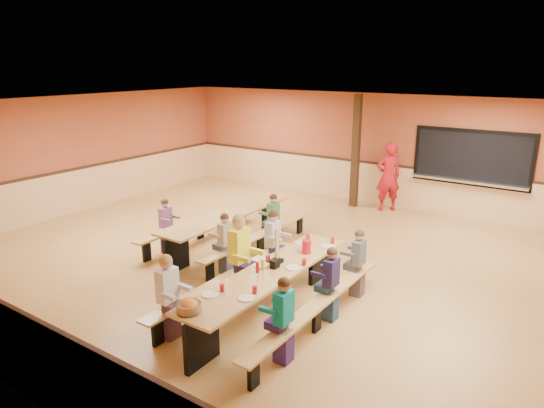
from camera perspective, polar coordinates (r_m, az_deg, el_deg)
The scene contains 23 objects.
ground at distance 9.73m, azimuth -0.51°, elevation -6.52°, with size 12.00×12.00×0.00m, color #A2773D.
room_envelope at distance 9.48m, azimuth -0.53°, elevation -2.67°, with size 12.04×10.04×3.02m.
kitchen_pass_through at distance 12.78m, azimuth 22.40°, elevation 4.78°, with size 2.78×0.28×1.38m.
structural_post at distance 13.11m, azimuth 9.83°, elevation 6.09°, with size 0.18×0.18×3.00m, color black.
cafeteria_table_main at distance 7.49m, azimuth -0.24°, elevation -9.42°, with size 1.91×3.70×0.74m.
cafeteria_table_second at distance 10.28m, azimuth -5.13°, elevation -2.18°, with size 1.91×3.70×0.74m.
seated_child_white_left at distance 7.04m, azimuth -12.12°, elevation -10.71°, with size 0.39×0.32×1.24m, color white, non-canonical shape.
seated_adult_yellow at distance 8.09m, azimuth -3.84°, elevation -6.09°, with size 0.46×0.37×1.39m, color #FBFF2B, non-canonical shape.
seated_child_grey_left at distance 8.87m, azimuth 0.10°, elevation -4.65°, with size 0.37×0.30×1.21m, color silver, non-canonical shape.
seated_child_teal_right at distance 6.40m, azimuth 1.38°, elevation -13.59°, with size 0.35×0.29×1.17m, color #0B8A8C, non-canonical shape.
seated_child_navy_right at distance 7.41m, azimuth 6.94°, elevation -9.40°, with size 0.34×0.28×1.16m, color #241D4D, non-canonical shape.
seated_child_char_right at distance 8.21m, azimuth 10.10°, elevation -6.92°, with size 0.34×0.28×1.15m, color #4D5457, non-canonical shape.
seated_child_purple_sec at distance 10.12m, azimuth -12.34°, elevation -2.58°, with size 0.33×0.27×1.13m, color #905D98, non-canonical shape.
seated_child_green_sec at distance 10.15m, azimuth 0.16°, elevation -2.06°, with size 0.34×0.28×1.15m, color #41834B, non-canonical shape.
seated_child_tan_sec at distance 8.97m, azimuth -5.52°, elevation -4.71°, with size 0.34×0.28×1.14m, color #A69A87, non-canonical shape.
standing_woman at distance 13.03m, azimuth 13.50°, elevation 3.17°, with size 0.66×0.44×1.82m, color #B5141E.
punch_pitcher at distance 8.05m, azimuth 4.09°, elevation -5.05°, with size 0.16×0.16×0.22m, color red.
chip_bowl at distance 6.34m, azimuth -9.76°, elevation -11.79°, with size 0.32×0.32×0.15m, color orange, non-canonical shape.
napkin_dispenser at distance 7.49m, azimuth 0.35°, elevation -7.06°, with size 0.10×0.14×0.13m, color black.
condiment_mustard at distance 7.41m, azimuth -1.10°, elevation -7.16°, with size 0.06×0.06×0.17m, color yellow.
condiment_ketchup at distance 7.33m, azimuth -1.71°, elevation -7.45°, with size 0.06×0.06×0.17m, color #B2140F.
table_paddle at distance 7.65m, azimuth 0.59°, elevation -5.95°, with size 0.16×0.16×0.56m.
place_settings at distance 7.38m, azimuth -0.24°, elevation -7.53°, with size 0.65×3.30×0.11m, color beige, non-canonical shape.
Camera 1 is at (5.12, -7.36, 3.78)m, focal length 32.00 mm.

